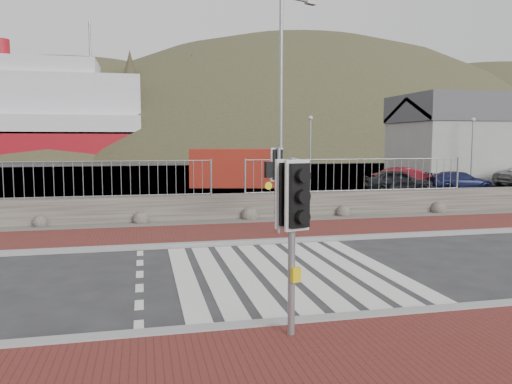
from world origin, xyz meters
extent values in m
plane|color=#28282B|center=(0.00, 0.00, 0.00)|extent=(220.00, 220.00, 0.00)
cube|color=maroon|center=(0.00, -5.00, 0.04)|extent=(40.00, 4.00, 0.08)
cube|color=maroon|center=(0.00, 4.50, 0.04)|extent=(40.00, 3.00, 0.08)
cube|color=gray|center=(0.00, -3.00, 0.05)|extent=(40.00, 0.25, 0.12)
cube|color=gray|center=(0.00, 3.00, 0.05)|extent=(40.00, 0.25, 0.12)
cube|color=silver|center=(-2.10, 0.00, 0.01)|extent=(0.42, 5.60, 0.01)
cube|color=silver|center=(-1.50, 0.00, 0.01)|extent=(0.42, 5.60, 0.01)
cube|color=silver|center=(-0.90, 0.00, 0.01)|extent=(0.42, 5.60, 0.01)
cube|color=silver|center=(-0.30, 0.00, 0.01)|extent=(0.42, 5.60, 0.01)
cube|color=silver|center=(0.30, 0.00, 0.01)|extent=(0.42, 5.60, 0.01)
cube|color=silver|center=(0.90, 0.00, 0.01)|extent=(0.42, 5.60, 0.01)
cube|color=silver|center=(1.50, 0.00, 0.01)|extent=(0.42, 5.60, 0.01)
cube|color=silver|center=(2.10, 0.00, 0.01)|extent=(0.42, 5.60, 0.01)
cube|color=#59544C|center=(0.00, 6.50, 0.03)|extent=(40.00, 1.50, 0.06)
cube|color=#4A453D|center=(0.00, 7.30, 0.45)|extent=(40.00, 0.60, 0.90)
cylinder|color=gray|center=(-4.80, 7.15, 2.10)|extent=(8.40, 0.04, 0.04)
cylinder|color=gray|center=(-0.60, 7.15, 1.50)|extent=(0.07, 0.07, 1.20)
cylinder|color=gray|center=(4.80, 7.15, 2.10)|extent=(8.40, 0.04, 0.04)
cylinder|color=gray|center=(0.60, 7.15, 1.50)|extent=(0.07, 0.07, 1.20)
cylinder|color=gray|center=(9.00, 7.15, 1.50)|extent=(0.07, 0.07, 1.20)
cube|color=#4C4C4F|center=(0.00, 27.90, 0.00)|extent=(120.00, 40.00, 0.50)
cube|color=#3F4C54|center=(0.00, 62.90, 0.00)|extent=(220.00, 50.00, 0.05)
cube|color=silver|center=(-18.00, 67.90, 9.00)|extent=(30.00, 12.00, 6.00)
cube|color=silver|center=(-18.00, 67.90, 13.00)|extent=(18.00, 10.00, 2.50)
cylinder|color=maroon|center=(-22.00, 67.90, 15.50)|extent=(2.40, 2.40, 3.00)
cylinder|color=gray|center=(-10.00, 67.90, 17.00)|extent=(0.30, 0.30, 6.00)
cube|color=#9E9E99|center=(20.00, 19.90, 2.00)|extent=(12.00, 6.00, 4.00)
cube|color=#4C4C51|center=(20.00, 19.90, 4.90)|extent=(12.20, 6.20, 1.80)
ellipsoid|color=#353822|center=(-15.00, 87.90, -20.00)|extent=(106.40, 68.40, 76.00)
ellipsoid|color=#353822|center=(30.00, 87.90, -26.00)|extent=(140.00, 90.00, 100.00)
ellipsoid|color=#353822|center=(75.00, 87.90, -20.00)|extent=(112.00, 72.00, 80.00)
cylinder|color=gray|center=(-0.92, -3.47, 1.27)|extent=(0.10, 0.10, 2.54)
cube|color=#D2BC0C|center=(-0.92, -3.47, 0.95)|extent=(0.14, 0.10, 0.20)
cube|color=black|center=(-0.92, -3.47, 2.04)|extent=(0.41, 0.31, 0.95)
sphere|color=#0CE53F|center=(-0.92, -3.47, 1.77)|extent=(0.14, 0.14, 0.14)
cylinder|color=gray|center=(0.95, 4.00, 1.29)|extent=(0.10, 0.10, 2.59)
cube|color=#D2BC0C|center=(0.95, 4.00, 0.97)|extent=(0.14, 0.10, 0.20)
cube|color=black|center=(0.95, 4.00, 2.08)|extent=(0.40, 0.28, 0.97)
sphere|color=#0CE53F|center=(0.95, 4.00, 1.80)|extent=(0.14, 0.14, 0.14)
cube|color=black|center=(0.63, 3.94, 1.94)|extent=(0.23, 0.18, 0.46)
cylinder|color=gray|center=(2.15, 8.10, 4.05)|extent=(0.14, 0.14, 8.10)
cube|color=beige|center=(3.46, 8.65, 7.97)|extent=(0.51, 0.38, 0.12)
cube|color=#973210|center=(2.68, 19.88, 1.15)|extent=(5.88, 3.47, 2.29)
imported|color=black|center=(10.50, 14.43, 0.62)|extent=(3.91, 2.42, 1.24)
imported|color=#520B13|center=(11.66, 15.38, 0.65)|extent=(4.04, 1.68, 1.30)
imported|color=#12173B|center=(14.24, 14.49, 0.55)|extent=(3.88, 1.87, 1.09)
camera|label=1|loc=(-2.89, -9.91, 2.76)|focal=35.00mm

